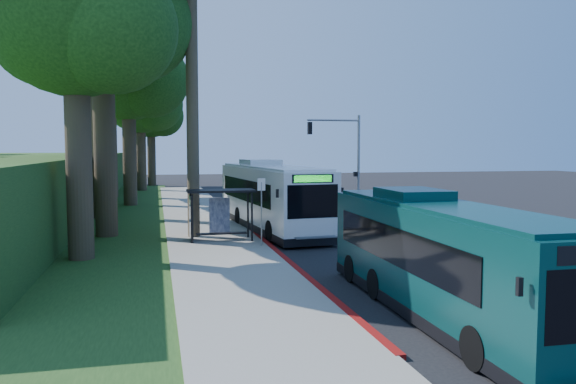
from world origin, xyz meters
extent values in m
plane|color=black|center=(0.00, 0.00, 0.00)|extent=(140.00, 140.00, 0.00)
cube|color=gray|center=(-7.30, 0.00, 0.06)|extent=(4.50, 70.00, 0.12)
cube|color=maroon|center=(-5.00, -4.00, 0.07)|extent=(0.25, 30.00, 0.13)
cube|color=#234719|center=(-13.00, 5.00, 0.03)|extent=(8.00, 70.00, 0.06)
cube|color=black|center=(-7.00, -3.00, 2.50)|extent=(3.20, 1.50, 0.10)
cube|color=black|center=(-8.45, -3.00, 1.20)|extent=(0.06, 1.30, 2.20)
cube|color=navy|center=(-7.00, -2.30, 1.25)|extent=(1.00, 0.12, 1.70)
cube|color=black|center=(-7.00, -3.10, 0.45)|extent=(2.40, 0.40, 0.06)
cube|color=black|center=(-8.40, -2.40, 1.20)|extent=(0.08, 0.08, 2.40)
cube|color=black|center=(-5.60, -2.40, 1.20)|extent=(0.08, 0.08, 2.40)
cube|color=black|center=(-8.40, -3.60, 1.20)|extent=(0.08, 0.08, 2.40)
cube|color=black|center=(-5.60, -3.60, 1.20)|extent=(0.08, 0.08, 2.40)
cylinder|color=gray|center=(-5.40, -5.00, 1.50)|extent=(0.06, 0.06, 3.00)
cube|color=white|center=(-5.40, -5.00, 2.90)|extent=(0.35, 0.04, 0.55)
cylinder|color=gray|center=(4.80, 10.00, 3.50)|extent=(0.20, 0.20, 7.00)
cylinder|color=gray|center=(2.80, 10.00, 6.60)|extent=(4.00, 0.14, 0.14)
cube|color=black|center=(1.00, 10.00, 6.00)|extent=(0.30, 0.30, 0.90)
cube|color=black|center=(4.55, 10.00, 2.60)|extent=(0.25, 0.25, 0.35)
cylinder|color=#4C3F2D|center=(-8.20, -1.50, 6.50)|extent=(0.60, 0.60, 13.00)
cylinder|color=#382B1E|center=(-12.50, 0.00, 5.25)|extent=(1.10, 1.10, 10.50)
sphere|color=#13390F|center=(-12.50, 0.00, 11.70)|extent=(8.00, 8.00, 8.00)
sphere|color=#13390F|center=(-10.90, -1.20, 10.50)|extent=(5.60, 5.60, 5.60)
sphere|color=#13390F|center=(-13.90, 1.40, 10.80)|extent=(5.20, 5.20, 5.20)
cylinder|color=#382B1E|center=(-13.50, 8.00, 5.95)|extent=(1.18, 1.18, 11.90)
sphere|color=#13390F|center=(-13.50, 8.00, 13.26)|extent=(10.00, 10.00, 10.00)
sphere|color=#13390F|center=(-11.50, 6.50, 11.90)|extent=(7.00, 7.00, 7.00)
sphere|color=#13390F|center=(-15.25, 9.75, 12.24)|extent=(6.50, 6.50, 6.50)
cylinder|color=#382B1E|center=(-12.00, 16.00, 4.90)|extent=(1.06, 1.06, 9.80)
sphere|color=#13390F|center=(-12.00, 16.00, 10.92)|extent=(8.40, 8.40, 8.40)
sphere|color=#13390F|center=(-10.32, 14.74, 9.80)|extent=(5.88, 5.88, 5.88)
sphere|color=#13390F|center=(-13.47, 17.47, 10.08)|extent=(5.46, 5.46, 5.46)
cylinder|color=#382B1E|center=(-14.00, 24.00, 5.60)|extent=(1.14, 1.14, 11.20)
sphere|color=#13390F|center=(-14.00, 24.00, 12.48)|extent=(9.60, 9.60, 9.60)
sphere|color=#13390F|center=(-12.08, 22.56, 11.20)|extent=(6.72, 6.72, 6.72)
sphere|color=#13390F|center=(-15.68, 25.68, 11.52)|extent=(6.24, 6.24, 6.24)
cylinder|color=#382B1E|center=(-11.50, 32.00, 4.55)|extent=(1.02, 1.02, 9.10)
sphere|color=#13390F|center=(-11.50, 32.00, 10.14)|extent=(8.00, 8.00, 8.00)
sphere|color=#13390F|center=(-9.90, 30.80, 9.10)|extent=(5.60, 5.60, 5.60)
sphere|color=#13390F|center=(-12.90, 33.40, 9.36)|extent=(5.20, 5.20, 5.20)
cylinder|color=#382B1E|center=(-10.50, 40.00, 4.20)|extent=(0.98, 0.98, 8.40)
sphere|color=#13390F|center=(-10.50, 40.00, 9.36)|extent=(7.00, 7.00, 7.00)
sphere|color=#13390F|center=(-9.10, 38.95, 8.40)|extent=(4.90, 4.90, 4.90)
sphere|color=#13390F|center=(-11.72, 41.23, 8.64)|extent=(4.55, 4.55, 4.55)
cylinder|color=#382B1E|center=(-13.00, -6.00, 4.55)|extent=(1.02, 1.02, 9.10)
sphere|color=#13390F|center=(-13.00, -6.00, 10.14)|extent=(7.20, 7.20, 7.20)
sphere|color=#13390F|center=(-11.56, -7.08, 9.10)|extent=(5.04, 5.04, 5.04)
sphere|color=#13390F|center=(-14.26, -4.74, 9.36)|extent=(4.68, 4.68, 4.68)
cube|color=white|center=(-3.80, 0.69, 1.91)|extent=(3.93, 13.11, 3.07)
cube|color=black|center=(-3.80, 0.69, 0.32)|extent=(3.96, 13.18, 0.38)
cube|color=black|center=(-3.85, 1.22, 2.21)|extent=(3.73, 10.29, 1.18)
cube|color=black|center=(-3.21, -5.69, 2.15)|extent=(2.42, 0.35, 1.51)
cube|color=black|center=(-4.39, 7.06, 2.26)|extent=(2.20, 0.33, 1.08)
cube|color=#19E533|center=(-3.21, -5.70, 3.17)|extent=(1.79, 0.27, 0.30)
cube|color=white|center=(-3.80, 0.69, 3.50)|extent=(3.65, 12.45, 0.13)
cube|color=white|center=(-4.00, 2.83, 3.68)|extent=(2.16, 2.86, 0.38)
cylinder|color=black|center=(-4.65, -3.54, 0.54)|extent=(0.42, 1.10, 1.08)
cylinder|color=black|center=(-2.18, -3.31, 0.54)|extent=(0.42, 1.10, 1.08)
cylinder|color=black|center=(-5.49, 5.46, 0.54)|extent=(0.42, 1.10, 1.08)
cylinder|color=black|center=(-3.02, 5.69, 0.54)|extent=(0.42, 1.10, 1.08)
cube|color=#093332|center=(-2.60, -16.29, 1.64)|extent=(2.50, 11.09, 2.63)
cube|color=black|center=(-2.60, -16.29, 0.28)|extent=(2.53, 11.15, 0.32)
cube|color=black|center=(-2.59, -15.83, 1.89)|extent=(2.53, 8.66, 1.01)
cube|color=black|center=(-2.52, -10.80, 1.94)|extent=(1.88, 0.14, 0.92)
cube|color=#093332|center=(-2.60, -16.29, 3.00)|extent=(2.31, 10.53, 0.11)
cube|color=#093332|center=(-2.57, -14.44, 3.15)|extent=(1.68, 2.33, 0.32)
cylinder|color=black|center=(-3.71, -19.81, 0.46)|extent=(0.29, 0.93, 0.92)
cylinder|color=black|center=(-1.59, -19.84, 0.46)|extent=(0.29, 0.93, 0.92)
cylinder|color=black|center=(-3.61, -12.07, 0.46)|extent=(0.29, 0.93, 0.92)
cylinder|color=black|center=(-1.48, -12.10, 0.46)|extent=(0.29, 0.93, 0.92)
imported|color=silver|center=(2.17, 8.74, 0.81)|extent=(3.43, 6.13, 1.62)
camera|label=1|loc=(-10.00, -29.75, 4.51)|focal=35.00mm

